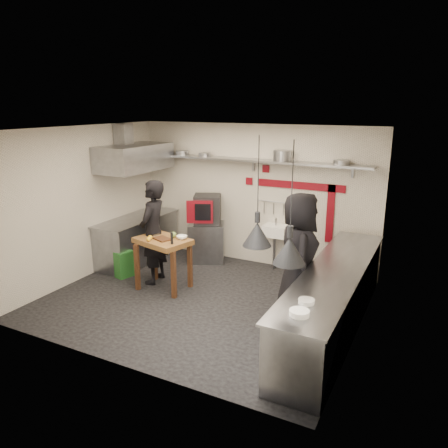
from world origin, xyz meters
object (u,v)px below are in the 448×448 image
at_px(combi_oven, 207,209).
at_px(prep_table, 164,264).
at_px(oven_stand, 207,241).
at_px(green_bin, 123,263).
at_px(chef_right, 299,255).
at_px(chef_left, 153,232).

bearing_deg(combi_oven, prep_table, -113.70).
bearing_deg(combi_oven, oven_stand, -119.87).
bearing_deg(green_bin, prep_table, -6.73).
relative_size(combi_oven, chef_right, 0.30).
relative_size(oven_stand, chef_right, 0.41).
distance_m(combi_oven, chef_right, 2.88).
height_order(chef_left, chef_right, chef_right).
height_order(green_bin, chef_left, chef_left).
distance_m(oven_stand, combi_oven, 0.69).
relative_size(combi_oven, chef_left, 0.31).
bearing_deg(chef_left, prep_table, 51.20).
height_order(green_bin, prep_table, prep_table).
relative_size(oven_stand, chef_left, 0.42).
relative_size(green_bin, prep_table, 0.54).
distance_m(oven_stand, prep_table, 1.62).
height_order(oven_stand, prep_table, prep_table).
bearing_deg(green_bin, chef_right, -0.04).
xyz_separation_m(chef_left, chef_right, (2.72, -0.06, 0.02)).
xyz_separation_m(oven_stand, combi_oven, (0.00, 0.04, 0.69)).
height_order(combi_oven, chef_right, chef_right).
distance_m(green_bin, chef_left, 0.99).
relative_size(prep_table, chef_left, 0.49).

